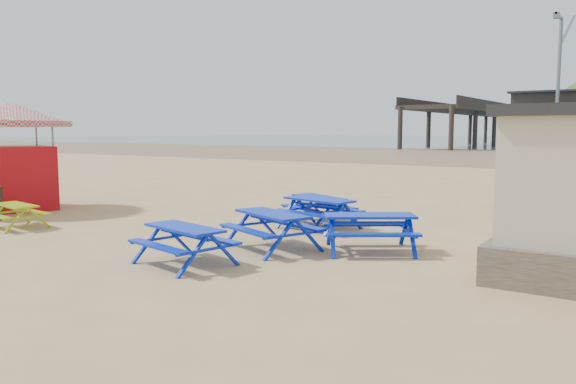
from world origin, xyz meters
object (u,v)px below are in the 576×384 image
Objects in this scene: picnic_table_yellow at (17,216)px; ice_cream_kiosk at (11,142)px; picnic_table_blue_a at (319,214)px; picnic_table_blue_b at (319,209)px.

picnic_table_yellow is 4.57m from ice_cream_kiosk.
ice_cream_kiosk reaches higher than picnic_table_yellow.
picnic_table_blue_a is 8.44m from picnic_table_yellow.
picnic_table_yellow is at bearing -115.44° from picnic_table_blue_b.
picnic_table_blue_a is at bearing -34.84° from picnic_table_blue_b.
picnic_table_blue_a is 0.98× the size of picnic_table_blue_b.
picnic_table_blue_a reaches higher than picnic_table_yellow.
picnic_table_blue_b is at bearing 131.11° from picnic_table_blue_a.
picnic_table_blue_b is at bearing 48.29° from picnic_table_yellow.
picnic_table_yellow is (-7.14, -4.50, -0.09)m from picnic_table_blue_a.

